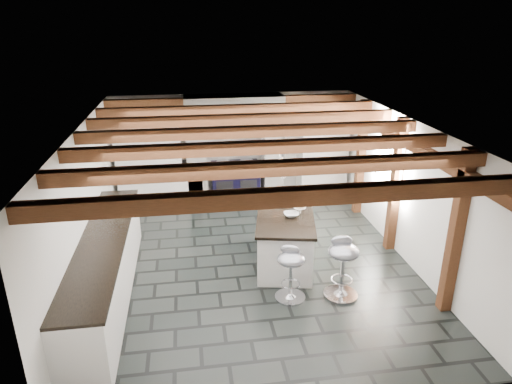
{
  "coord_description": "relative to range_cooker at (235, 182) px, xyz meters",
  "views": [
    {
      "loc": [
        -0.96,
        -6.46,
        3.79
      ],
      "look_at": [
        0.1,
        0.4,
        1.1
      ],
      "focal_mm": 32.0,
      "sensor_mm": 36.0,
      "label": 1
    }
  ],
  "objects": [
    {
      "name": "ground",
      "position": [
        0.0,
        -2.68,
        -0.47
      ],
      "size": [
        6.0,
        6.0,
        0.0
      ],
      "primitive_type": "plane",
      "color": "black",
      "rests_on": "ground"
    },
    {
      "name": "room_shell",
      "position": [
        -0.61,
        -1.26,
        0.6
      ],
      "size": [
        6.0,
        6.03,
        6.0
      ],
      "color": "white",
      "rests_on": "ground"
    },
    {
      "name": "range_cooker",
      "position": [
        0.0,
        0.0,
        0.0
      ],
      "size": [
        1.0,
        0.63,
        0.99
      ],
      "color": "black",
      "rests_on": "ground"
    },
    {
      "name": "kitchen_island",
      "position": [
        0.52,
        -2.65,
        -0.03
      ],
      "size": [
        1.22,
        1.85,
        1.13
      ],
      "rotation": [
        0.0,
        0.0,
        -0.2
      ],
      "color": "white",
      "rests_on": "ground"
    },
    {
      "name": "bar_stool_near",
      "position": [
        1.11,
        -3.76,
        0.1
      ],
      "size": [
        0.49,
        0.49,
        0.91
      ],
      "rotation": [
        0.0,
        0.0,
        -0.1
      ],
      "color": "silver",
      "rests_on": "ground"
    },
    {
      "name": "bar_stool_far",
      "position": [
        0.38,
        -3.71,
        0.04
      ],
      "size": [
        0.52,
        0.52,
        0.81
      ],
      "rotation": [
        0.0,
        0.0,
        -0.4
      ],
      "color": "silver",
      "rests_on": "ground"
    }
  ]
}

